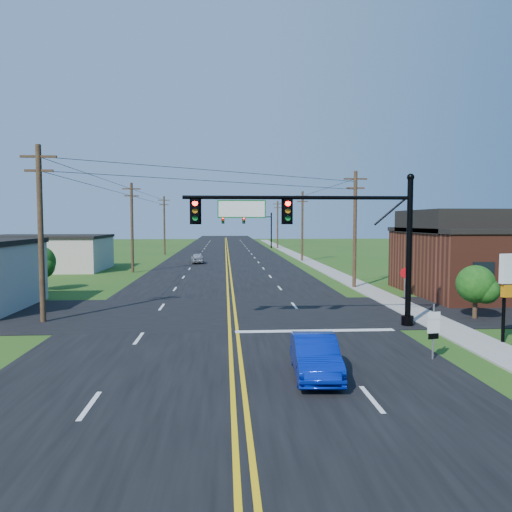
{
  "coord_description": "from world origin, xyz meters",
  "views": [
    {
      "loc": [
        -0.23,
        -15.84,
        5.17
      ],
      "look_at": [
        1.41,
        10.0,
        3.36
      ],
      "focal_mm": 35.0,
      "sensor_mm": 36.0,
      "label": 1
    }
  ],
  "objects": [
    {
      "name": "brick_building",
      "position": [
        20.0,
        18.0,
        2.35
      ],
      "size": [
        14.2,
        11.2,
        4.7
      ],
      "color": "#602A1B",
      "rests_on": "ground"
    },
    {
      "name": "ground",
      "position": [
        0.0,
        0.0,
        0.0
      ],
      "size": [
        260.0,
        260.0,
        0.0
      ],
      "primitive_type": "plane",
      "color": "#224915",
      "rests_on": "ground"
    },
    {
      "name": "shrub_corner",
      "position": [
        13.0,
        9.5,
        1.85
      ],
      "size": [
        2.0,
        2.0,
        2.86
      ],
      "color": "#331F17",
      "rests_on": "ground"
    },
    {
      "name": "utility_pole_right_a",
      "position": [
        9.8,
        22.0,
        4.72
      ],
      "size": [
        1.8,
        0.28,
        9.0
      ],
      "color": "#331F17",
      "rests_on": "ground"
    },
    {
      "name": "route_sign",
      "position": [
        7.5,
        1.95,
        1.23
      ],
      "size": [
        0.52,
        0.14,
        2.11
      ],
      "rotation": [
        0.0,
        0.0,
        0.22
      ],
      "color": "slate",
      "rests_on": "ground"
    },
    {
      "name": "road_main",
      "position": [
        0.0,
        50.0,
        0.02
      ],
      "size": [
        16.0,
        220.0,
        0.04
      ],
      "primitive_type": "cube",
      "color": "black",
      "rests_on": "ground"
    },
    {
      "name": "utility_pole_left_c",
      "position": [
        -9.5,
        62.0,
        4.72
      ],
      "size": [
        1.8,
        0.28,
        9.0
      ],
      "color": "#331F17",
      "rests_on": "ground"
    },
    {
      "name": "blue_car",
      "position": [
        2.76,
        0.27,
        0.67
      ],
      "size": [
        1.66,
        4.14,
        1.34
      ],
      "primitive_type": "imported",
      "rotation": [
        0.0,
        0.0,
        -0.06
      ],
      "color": "#071D9C",
      "rests_on": "ground"
    },
    {
      "name": "distant_car",
      "position": [
        -3.56,
        45.31,
        0.62
      ],
      "size": [
        1.82,
        3.76,
        1.24
      ],
      "primitive_type": "imported",
      "rotation": [
        0.0,
        0.0,
        3.24
      ],
      "color": "#AEADB2",
      "rests_on": "ground"
    },
    {
      "name": "sidewalk",
      "position": [
        10.5,
        40.0,
        0.04
      ],
      "size": [
        2.0,
        160.0,
        0.08
      ],
      "primitive_type": "cube",
      "color": "gray",
      "rests_on": "ground"
    },
    {
      "name": "signal_mast_far",
      "position": [
        4.44,
        80.0,
        4.55
      ],
      "size": [
        10.98,
        0.6,
        7.48
      ],
      "color": "black",
      "rests_on": "ground"
    },
    {
      "name": "utility_pole_right_b",
      "position": [
        9.8,
        48.0,
        4.72
      ],
      "size": [
        1.8,
        0.28,
        9.0
      ],
      "color": "#331F17",
      "rests_on": "ground"
    },
    {
      "name": "stop_sign",
      "position": [
        11.97,
        16.98,
        1.47
      ],
      "size": [
        0.72,
        0.13,
        2.04
      ],
      "rotation": [
        0.0,
        0.0,
        -0.14
      ],
      "color": "slate",
      "rests_on": "ground"
    },
    {
      "name": "utility_pole_right_c",
      "position": [
        9.8,
        78.0,
        4.72
      ],
      "size": [
        1.8,
        0.28,
        9.0
      ],
      "color": "#331F17",
      "rests_on": "ground"
    },
    {
      "name": "tree_right_back",
      "position": [
        16.0,
        26.0,
        2.6
      ],
      "size": [
        3.0,
        3.0,
        4.1
      ],
      "color": "#331F17",
      "rests_on": "ground"
    },
    {
      "name": "signal_mast_main",
      "position": [
        4.34,
        8.0,
        4.75
      ],
      "size": [
        11.3,
        0.6,
        7.48
      ],
      "color": "black",
      "rests_on": "ground"
    },
    {
      "name": "road_cross",
      "position": [
        0.0,
        12.0,
        0.02
      ],
      "size": [
        70.0,
        10.0,
        0.04
      ],
      "primitive_type": "cube",
      "color": "black",
      "rests_on": "ground"
    },
    {
      "name": "utility_pole_left_b",
      "position": [
        -9.5,
        35.0,
        4.72
      ],
      "size": [
        1.8,
        0.28,
        9.0
      ],
      "color": "#331F17",
      "rests_on": "ground"
    },
    {
      "name": "cream_bldg_far",
      "position": [
        -19.0,
        38.0,
        1.86
      ],
      "size": [
        12.2,
        9.2,
        3.7
      ],
      "color": "beige",
      "rests_on": "ground"
    },
    {
      "name": "utility_pole_left_a",
      "position": [
        -9.5,
        10.0,
        4.72
      ],
      "size": [
        1.8,
        0.28,
        9.0
      ],
      "color": "#331F17",
      "rests_on": "ground"
    },
    {
      "name": "tree_left",
      "position": [
        -14.0,
        22.0,
        2.16
      ],
      "size": [
        2.4,
        2.4,
        3.37
      ],
      "color": "#331F17",
      "rests_on": "ground"
    }
  ]
}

